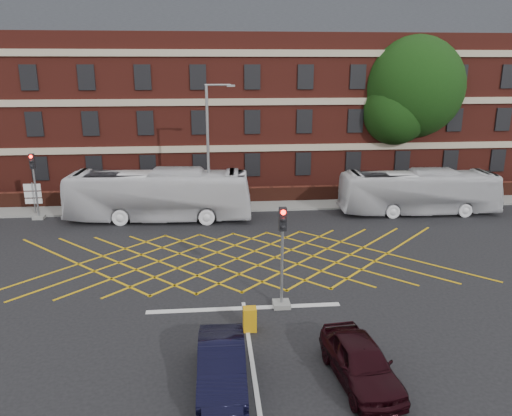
{
  "coord_description": "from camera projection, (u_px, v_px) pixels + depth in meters",
  "views": [
    {
      "loc": [
        -1.21,
        -22.07,
        9.65
      ],
      "look_at": [
        0.95,
        1.5,
        2.85
      ],
      "focal_mm": 35.0,
      "sensor_mm": 36.0,
      "label": 1
    }
  ],
  "objects": [
    {
      "name": "ground",
      "position": [
        239.0,
        274.0,
        23.89
      ],
      "size": [
        120.0,
        120.0,
        0.0
      ],
      "primitive_type": "plane",
      "color": "black",
      "rests_on": "ground"
    },
    {
      "name": "traffic_light_near",
      "position": [
        282.0,
        267.0,
        20.22
      ],
      "size": [
        0.7,
        0.7,
        4.27
      ],
      "color": "slate",
      "rests_on": "ground"
    },
    {
      "name": "direction_signs",
      "position": [
        33.0,
        195.0,
        33.03
      ],
      "size": [
        1.1,
        0.16,
        2.2
      ],
      "color": "gray",
      "rests_on": "ground"
    },
    {
      "name": "victorian_building",
      "position": [
        226.0,
        87.0,
        42.81
      ],
      "size": [
        51.0,
        12.17,
        20.4
      ],
      "color": "#5D1F17",
      "rests_on": "ground"
    },
    {
      "name": "boundary_wall",
      "position": [
        229.0,
        195.0,
        36.19
      ],
      "size": [
        56.0,
        0.5,
        1.1
      ],
      "primitive_type": "cube",
      "color": "#461B12",
      "rests_on": "ground"
    },
    {
      "name": "car_navy",
      "position": [
        222.0,
        366.0,
        15.44
      ],
      "size": [
        1.52,
        4.22,
        1.38
      ],
      "primitive_type": "imported",
      "rotation": [
        0.0,
        0.0,
        -0.01
      ],
      "color": "black",
      "rests_on": "ground"
    },
    {
      "name": "bus_right",
      "position": [
        419.0,
        192.0,
        33.36
      ],
      "size": [
        10.64,
        2.84,
        2.94
      ],
      "primitive_type": "imported",
      "rotation": [
        0.0,
        0.0,
        1.54
      ],
      "color": "silver",
      "rests_on": "ground"
    },
    {
      "name": "far_pavement",
      "position": [
        229.0,
        206.0,
        35.36
      ],
      "size": [
        60.0,
        3.0,
        0.12
      ],
      "primitive_type": "cube",
      "color": "slate",
      "rests_on": "ground"
    },
    {
      "name": "centre_line",
      "position": [
        260.0,
        414.0,
        14.32
      ],
      "size": [
        0.15,
        14.0,
        0.02
      ],
      "primitive_type": "cube",
      "color": "silver",
      "rests_on": "ground"
    },
    {
      "name": "car_maroon",
      "position": [
        361.0,
        362.0,
        15.64
      ],
      "size": [
        2.08,
        4.26,
        1.4
      ],
      "primitive_type": "imported",
      "rotation": [
        0.0,
        0.0,
        0.11
      ],
      "color": "black",
      "rests_on": "ground"
    },
    {
      "name": "utility_cabinet",
      "position": [
        250.0,
        319.0,
        18.72
      ],
      "size": [
        0.49,
        0.42,
        0.93
      ],
      "primitive_type": "cube",
      "color": "#CF8F0C",
      "rests_on": "ground"
    },
    {
      "name": "stop_line",
      "position": [
        244.0,
        308.0,
        20.54
      ],
      "size": [
        8.0,
        0.3,
        0.02
      ],
      "primitive_type": "cube",
      "color": "silver",
      "rests_on": "ground"
    },
    {
      "name": "bus_left",
      "position": [
        159.0,
        195.0,
        31.92
      ],
      "size": [
        11.95,
        3.61,
        3.28
      ],
      "primitive_type": "imported",
      "rotation": [
        0.0,
        0.0,
        1.5
      ],
      "color": "silver",
      "rests_on": "ground"
    },
    {
      "name": "deciduous_tree",
      "position": [
        411.0,
        94.0,
        39.22
      ],
      "size": [
        8.1,
        8.0,
        12.0
      ],
      "color": "black",
      "rests_on": "ground"
    },
    {
      "name": "box_junction_hatching",
      "position": [
        237.0,
        259.0,
        25.81
      ],
      "size": [
        8.22,
        8.22,
        0.02
      ],
      "primitive_type": "cube",
      "rotation": [
        0.0,
        0.0,
        0.79
      ],
      "color": "#CC990C",
      "rests_on": "ground"
    },
    {
      "name": "street_lamp",
      "position": [
        210.0,
        174.0,
        31.92
      ],
      "size": [
        2.25,
        1.0,
        8.54
      ],
      "color": "slate",
      "rests_on": "ground"
    },
    {
      "name": "traffic_light_far",
      "position": [
        36.0,
        192.0,
        32.06
      ],
      "size": [
        0.7,
        0.7,
        4.27
      ],
      "color": "slate",
      "rests_on": "ground"
    }
  ]
}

